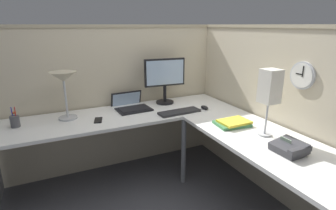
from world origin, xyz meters
TOP-DOWN VIEW (x-y plane):
  - ground_plane at (0.00, 0.00)m, footprint 6.80×6.80m
  - cubicle_wall_back at (-0.36, 0.87)m, footprint 2.57×0.12m
  - cubicle_wall_right at (0.87, -0.27)m, footprint 0.12×2.37m
  - desk at (-0.15, -0.05)m, footprint 2.35×2.15m
  - monitor at (0.17, 0.64)m, footprint 0.46×0.20m
  - laptop at (-0.23, 0.64)m, footprint 0.36×0.40m
  - keyboard at (0.16, 0.26)m, footprint 0.44×0.16m
  - computer_mouse at (0.46, 0.26)m, footprint 0.06×0.10m
  - desk_lamp_dome at (-0.87, 0.56)m, footprint 0.24×0.24m
  - pen_cup at (-1.30, 0.53)m, footprint 0.08×0.08m
  - cell_phone at (-0.62, 0.38)m, footprint 0.10×0.16m
  - office_phone at (0.44, -0.83)m, footprint 0.19×0.21m
  - book_stack at (0.43, -0.24)m, footprint 0.30×0.24m
  - desk_lamp_paper at (0.52, -0.52)m, footprint 0.13×0.13m
  - wall_clock at (0.82, -0.56)m, footprint 0.04×0.22m

SIDE VIEW (x-z plane):
  - ground_plane at x=0.00m, z-range 0.00..0.00m
  - desk at x=-0.15m, z-range 0.27..1.00m
  - cell_phone at x=-0.62m, z-range 0.73..0.74m
  - keyboard at x=0.16m, z-range 0.73..0.75m
  - computer_mouse at x=0.46m, z-range 0.73..0.76m
  - book_stack at x=0.43m, z-range 0.73..0.77m
  - laptop at x=-0.23m, z-range 0.65..0.86m
  - office_phone at x=0.44m, z-range 0.71..0.82m
  - pen_cup at x=-1.30m, z-range 0.69..0.87m
  - cubicle_wall_back at x=-0.36m, z-range 0.00..1.58m
  - cubicle_wall_right at x=0.87m, z-range 0.00..1.58m
  - monitor at x=0.17m, z-range 0.77..1.27m
  - desk_lamp_dome at x=-0.87m, z-range 0.87..1.32m
  - desk_lamp_paper at x=0.52m, z-range 0.85..1.38m
  - wall_clock at x=0.82m, z-range 1.09..1.31m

